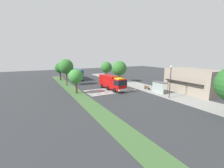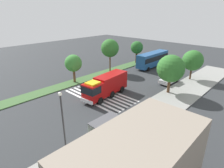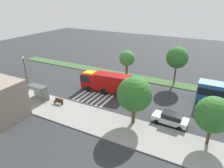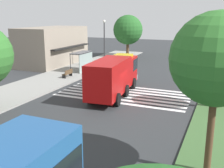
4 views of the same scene
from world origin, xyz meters
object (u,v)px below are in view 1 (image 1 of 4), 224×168
bench_near_shelter (147,88)px  median_tree_west (66,67)px  median_tree_far_west (60,68)px  parked_car_west (107,78)px  sidewalk_tree_west (119,68)px  sidewalk_tree_far_west (106,67)px  transit_bus (76,73)px  fire_truck (113,82)px  bus_stop_shelter (159,85)px  street_lamp (170,79)px  median_tree_center (76,77)px

bench_near_shelter → median_tree_west: median_tree_west is taller
median_tree_far_west → parked_car_west: bearing=60.6°
sidewalk_tree_west → sidewalk_tree_far_west: bearing=180.0°
parked_car_west → transit_bus: 11.52m
transit_bus → median_tree_far_west: (-0.29, -5.23, 2.04)m
median_tree_west → fire_truck: bearing=40.6°
bench_near_shelter → transit_bus: bearing=-154.9°
fire_truck → median_tree_far_west: median_tree_far_west is taller
bench_near_shelter → sidewalk_tree_west: 13.15m
fire_truck → bench_near_shelter: (4.05, 7.67, -1.38)m
bus_stop_shelter → street_lamp: size_ratio=0.54×
fire_truck → street_lamp: street_lamp is taller
parked_car_west → street_lamp: size_ratio=0.74×
parked_car_west → sidewalk_tree_far_west: 6.19m
median_tree_center → median_tree_far_west: bearing=180.0°
fire_truck → sidewalk_tree_far_west: bearing=153.1°
median_tree_far_west → bench_near_shelter: bearing=33.9°
fire_truck → median_tree_west: (-10.56, -9.07, 3.50)m
sidewalk_tree_far_west → median_tree_center: bearing=-42.6°
bench_near_shelter → sidewalk_tree_far_west: size_ratio=0.27×
median_tree_center → sidewalk_tree_west: bearing=116.9°
fire_truck → median_tree_west: 14.35m
parked_car_west → median_tree_far_west: 16.25m
bus_stop_shelter → median_tree_far_west: median_tree_far_west is taller
street_lamp → median_tree_center: bearing=-128.6°
street_lamp → fire_truck: bearing=-151.5°
fire_truck → sidewalk_tree_west: (-8.51, 6.99, 2.45)m
parked_car_west → median_tree_center: (12.65, -13.85, 3.06)m
sidewalk_tree_far_west → median_tree_far_west: (-2.99, -16.05, 0.14)m
parked_car_west → bus_stop_shelter: 21.31m
parked_car_west → sidewalk_tree_far_west: size_ratio=0.80×
sidewalk_tree_far_west → median_tree_center: 23.73m
fire_truck → sidewalk_tree_far_west: 19.29m
fire_truck → street_lamp: size_ratio=1.44×
sidewalk_tree_far_west → median_tree_far_west: sidewalk_tree_far_west is taller
fire_truck → median_tree_west: bearing=-144.9°
transit_bus → sidewalk_tree_far_west: sidewalk_tree_far_west is taller
parked_car_west → median_tree_west: median_tree_west is taller
sidewalk_tree_west → median_tree_far_west: size_ratio=1.14×
sidewalk_tree_west → median_tree_center: bearing=-63.1°
fire_truck → median_tree_center: (-0.38, -9.07, 1.96)m
bus_stop_shelter → median_tree_far_west: size_ratio=0.61×
bus_stop_shelter → sidewalk_tree_west: 16.77m
parked_car_west → sidewalk_tree_west: sidewalk_tree_west is taller
bench_near_shelter → sidewalk_tree_west: (-12.56, -0.69, 3.82)m
median_tree_far_west → fire_truck: bearing=23.5°
street_lamp → sidewalk_tree_west: sidewalk_tree_west is taller
fire_truck → transit_bus: 20.91m
sidewalk_tree_west → parked_car_west: bearing=-154.1°
street_lamp → bus_stop_shelter: bearing=164.6°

